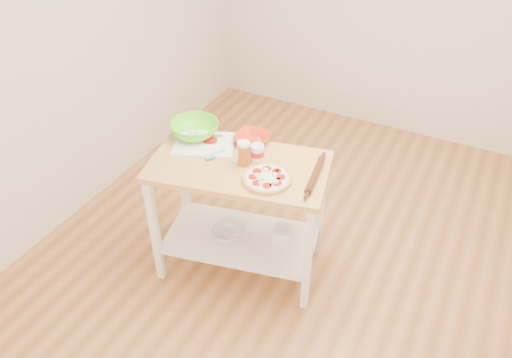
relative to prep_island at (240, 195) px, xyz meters
The scene contains 13 objects.
room_shell 0.88m from the prep_island, 19.87° to the left, with size 4.04×4.54×2.74m.
prep_island is the anchor object (origin of this frame).
pizza 0.37m from the prep_island, 17.46° to the right, with size 0.30×0.30×0.05m.
cutting_board 0.42m from the prep_island, 162.90° to the left, with size 0.48×0.43×0.04m.
spatula 0.32m from the prep_island, behind, with size 0.08×0.15×0.01m.
knife 0.49m from the prep_island, 163.25° to the left, with size 0.23×0.18×0.01m.
orange_bowl 0.39m from the prep_island, 99.27° to the left, with size 0.23×0.23×0.06m, color red.
green_bowl 0.55m from the prep_island, 159.94° to the left, with size 0.33×0.33×0.10m, color #5FEA26.
beer_pint 0.34m from the prep_island, 32.53° to the left, with size 0.08×0.08×0.16m.
yogurt_tub 0.33m from the prep_island, 50.93° to the left, with size 0.09×0.09×0.19m.
rolling_pin 0.56m from the prep_island, 10.58° to the left, with size 0.04×0.04×0.37m, color #572B13.
shelf_glass_bowl 0.37m from the prep_island, 159.51° to the right, with size 0.21×0.21×0.07m, color silver.
shelf_bin 0.44m from the prep_island, 19.43° to the left, with size 0.12×0.12×0.12m, color white.
Camera 1 is at (0.78, -2.41, 2.72)m, focal length 35.00 mm.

